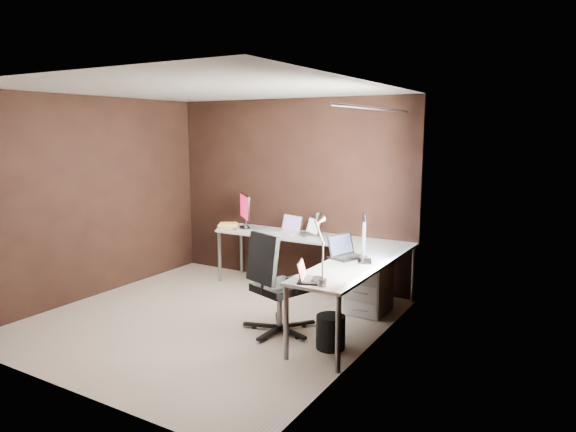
% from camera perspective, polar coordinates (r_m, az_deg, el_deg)
% --- Properties ---
extents(room, '(3.60, 3.60, 2.50)m').
position_cam_1_polar(room, '(5.40, -5.83, 0.90)').
color(room, '#B9A490').
rests_on(room, ground).
extents(desk, '(2.65, 2.25, 0.73)m').
position_cam_1_polar(desk, '(6.07, 3.56, -3.86)').
color(desk, silver).
rests_on(desk, ground).
extents(drawer_pedestal, '(0.42, 0.50, 0.60)m').
position_cam_1_polar(drawer_pedestal, '(6.04, 9.01, -7.75)').
color(drawer_pedestal, silver).
rests_on(drawer_pedestal, ground).
extents(monitor_left, '(0.41, 0.39, 0.47)m').
position_cam_1_polar(monitor_left, '(7.16, -4.81, 0.74)').
color(monitor_left, black).
rests_on(monitor_left, desk).
extents(monitor_right, '(0.25, 0.54, 0.47)m').
position_cam_1_polar(monitor_right, '(5.34, 8.40, -2.29)').
color(monitor_right, black).
rests_on(monitor_right, desk).
extents(laptop_white, '(0.39, 0.32, 0.22)m').
position_cam_1_polar(laptop_white, '(6.83, 0.08, -1.46)').
color(laptop_white, silver).
rests_on(laptop_white, desk).
extents(laptop_silver, '(0.40, 0.37, 0.22)m').
position_cam_1_polar(laptop_silver, '(6.67, 2.40, -1.74)').
color(laptop_silver, silver).
rests_on(laptop_silver, desk).
extents(laptop_black_big, '(0.37, 0.43, 0.25)m').
position_cam_1_polar(laptop_black_big, '(5.56, 6.34, -4.03)').
color(laptop_black_big, black).
rests_on(laptop_black_big, desk).
extents(laptop_black_small, '(0.27, 0.32, 0.18)m').
position_cam_1_polar(laptop_black_small, '(4.68, 2.08, -6.73)').
color(laptop_black_small, black).
rests_on(laptop_black_small, desk).
extents(book_stack, '(0.32, 0.29, 0.08)m').
position_cam_1_polar(book_stack, '(7.12, -6.66, -1.13)').
color(book_stack, tan).
rests_on(book_stack, desk).
extents(mouse_left, '(0.10, 0.08, 0.03)m').
position_cam_1_polar(mouse_left, '(7.02, -6.07, -1.48)').
color(mouse_left, black).
rests_on(mouse_left, desk).
extents(mouse_corner, '(0.10, 0.07, 0.03)m').
position_cam_1_polar(mouse_corner, '(6.23, 5.88, -2.90)').
color(mouse_corner, black).
rests_on(mouse_corner, desk).
extents(desk_lamp, '(0.20, 0.23, 0.63)m').
position_cam_1_polar(desk_lamp, '(4.54, 3.51, -2.66)').
color(desk_lamp, slate).
rests_on(desk_lamp, desk).
extents(office_chair, '(0.60, 0.63, 1.07)m').
position_cam_1_polar(office_chair, '(5.39, -1.27, -9.63)').
color(office_chair, black).
rests_on(office_chair, ground).
extents(wastebasket, '(0.36, 0.36, 0.33)m').
position_cam_1_polar(wastebasket, '(5.08, 4.76, -12.71)').
color(wastebasket, black).
rests_on(wastebasket, ground).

